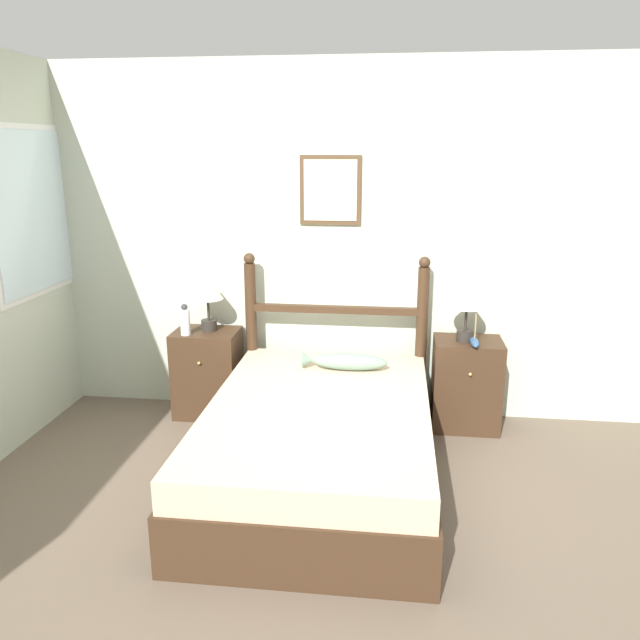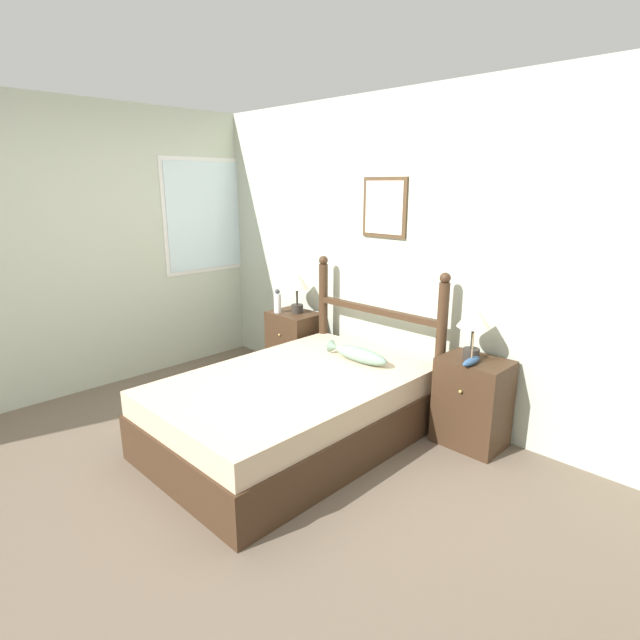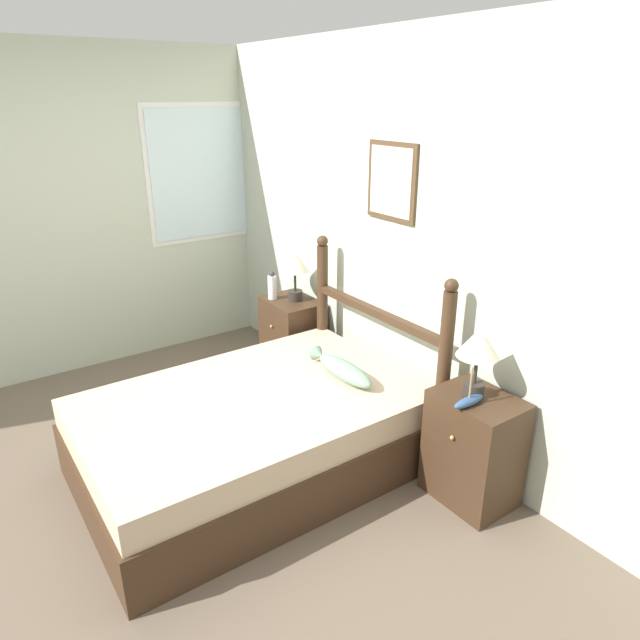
{
  "view_description": "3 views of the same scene",
  "coord_description": "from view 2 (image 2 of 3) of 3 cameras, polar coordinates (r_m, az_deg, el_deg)",
  "views": [
    {
      "loc": [
        0.38,
        -2.75,
        1.95
      ],
      "look_at": [
        -0.07,
        0.98,
        0.91
      ],
      "focal_mm": 35.0,
      "sensor_mm": 36.0,
      "label": 1
    },
    {
      "loc": [
        2.45,
        -1.63,
        1.85
      ],
      "look_at": [
        -0.13,
        0.99,
        0.84
      ],
      "focal_mm": 28.0,
      "sensor_mm": 36.0,
      "label": 2
    },
    {
      "loc": [
        2.63,
        -0.76,
        2.18
      ],
      "look_at": [
        -0.03,
        1.1,
        0.88
      ],
      "focal_mm": 32.0,
      "sensor_mm": 36.0,
      "label": 3
    }
  ],
  "objects": [
    {
      "name": "ground_plane",
      "position": [
        3.48,
        -10.41,
        -17.04
      ],
      "size": [
        16.0,
        16.0,
        0.0
      ],
      "primitive_type": "plane",
      "color": "brown"
    },
    {
      "name": "wall_back",
      "position": [
        4.2,
        8.46,
        7.36
      ],
      "size": [
        6.4,
        0.08,
        2.55
      ],
      "color": "beige",
      "rests_on": "ground_plane"
    },
    {
      "name": "wall_left",
      "position": [
        4.91,
        -25.51,
        7.22
      ],
      "size": [
        0.08,
        6.4,
        2.55
      ],
      "color": "beige",
      "rests_on": "ground_plane"
    },
    {
      "name": "bed",
      "position": [
        3.71,
        -3.12,
        -10.25
      ],
      "size": [
        1.32,
        1.99,
        0.5
      ],
      "color": "#3D2819",
      "rests_on": "ground_plane"
    },
    {
      "name": "headboard",
      "position": [
        4.22,
        6.42,
        -1.22
      ],
      "size": [
        1.32,
        0.08,
        1.22
      ],
      "color": "#3D2819",
      "rests_on": "ground_plane"
    },
    {
      "name": "nightstand_left",
      "position": [
        4.88,
        -2.95,
        -2.85
      ],
      "size": [
        0.47,
        0.38,
        0.65
      ],
      "color": "#3D2819",
      "rests_on": "ground_plane"
    },
    {
      "name": "nightstand_right",
      "position": [
        3.8,
        17.0,
        -8.99
      ],
      "size": [
        0.47,
        0.38,
        0.65
      ],
      "color": "#3D2819",
      "rests_on": "ground_plane"
    },
    {
      "name": "table_lamp_left",
      "position": [
        4.73,
        -2.66,
        4.2
      ],
      "size": [
        0.23,
        0.23,
        0.4
      ],
      "color": "#2D2823",
      "rests_on": "nightstand_left"
    },
    {
      "name": "table_lamp_right",
      "position": [
        3.6,
        17.18,
        -0.03
      ],
      "size": [
        0.23,
        0.23,
        0.4
      ],
      "color": "#2D2823",
      "rests_on": "nightstand_right"
    },
    {
      "name": "bottle",
      "position": [
        4.78,
        -4.87,
        2.06
      ],
      "size": [
        0.07,
        0.07,
        0.23
      ],
      "color": "white",
      "rests_on": "nightstand_left"
    },
    {
      "name": "model_boat",
      "position": [
        3.57,
        16.91,
        -4.49
      ],
      "size": [
        0.06,
        0.21,
        0.22
      ],
      "color": "#335684",
      "rests_on": "nightstand_right"
    },
    {
      "name": "fish_pillow",
      "position": [
        3.91,
        4.37,
        -3.91
      ],
      "size": [
        0.57,
        0.14,
        0.12
      ],
      "color": "gray",
      "rests_on": "bed"
    }
  ]
}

